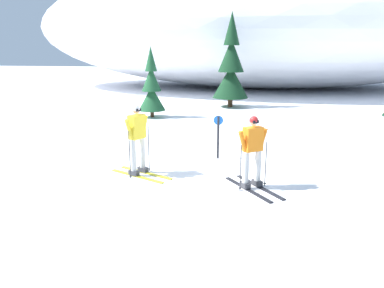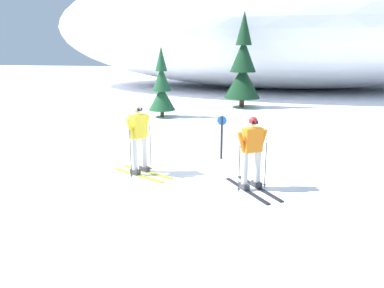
{
  "view_description": "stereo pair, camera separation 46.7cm",
  "coord_description": "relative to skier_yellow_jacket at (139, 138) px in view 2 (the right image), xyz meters",
  "views": [
    {
      "loc": [
        0.85,
        -9.43,
        3.21
      ],
      "look_at": [
        -0.56,
        -0.68,
        0.95
      ],
      "focal_mm": 34.8,
      "sensor_mm": 36.0,
      "label": 1
    },
    {
      "loc": [
        1.31,
        -9.34,
        3.21
      ],
      "look_at": [
        -0.56,
        -0.68,
        0.95
      ],
      "focal_mm": 34.8,
      "sensor_mm": 36.0,
      "label": 2
    }
  ],
  "objects": [
    {
      "name": "ground_plane",
      "position": [
        2.03,
        0.44,
        -0.98
      ],
      "size": [
        120.0,
        120.0,
        0.0
      ],
      "primitive_type": "plane",
      "color": "white"
    },
    {
      "name": "skier_orange_jacket",
      "position": [
        2.95,
        -0.5,
        -0.07
      ],
      "size": [
        1.42,
        1.72,
        1.73
      ],
      "color": "black",
      "rests_on": "ground"
    },
    {
      "name": "snow_ridge_background",
      "position": [
        3.95,
        24.42,
        4.06
      ],
      "size": [
        39.39,
        21.88,
        10.09
      ],
      "primitive_type": "ellipsoid",
      "color": "white",
      "rests_on": "ground"
    },
    {
      "name": "skier_yellow_jacket",
      "position": [
        0.0,
        0.0,
        0.0
      ],
      "size": [
        1.77,
        1.18,
        1.85
      ],
      "color": "gold",
      "rests_on": "ground"
    },
    {
      "name": "pine_tree_center_left",
      "position": [
        1.64,
        12.38,
        1.22
      ],
      "size": [
        2.03,
        2.03,
        5.25
      ],
      "color": "#47301E",
      "rests_on": "ground"
    },
    {
      "name": "trail_marker_post",
      "position": [
        1.92,
        1.83,
        -0.23
      ],
      "size": [
        0.28,
        0.07,
        1.31
      ],
      "color": "black",
      "rests_on": "ground"
    },
    {
      "name": "pine_tree_far_left",
      "position": [
        -1.9,
        8.4,
        0.43
      ],
      "size": [
        1.3,
        1.3,
        3.37
      ],
      "color": "#47301E",
      "rests_on": "ground"
    }
  ]
}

